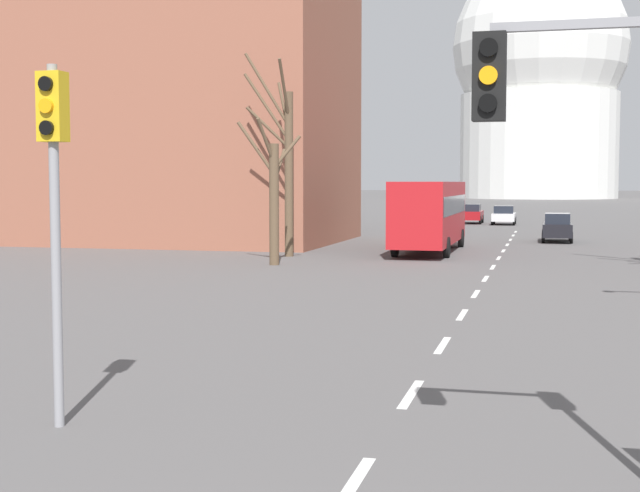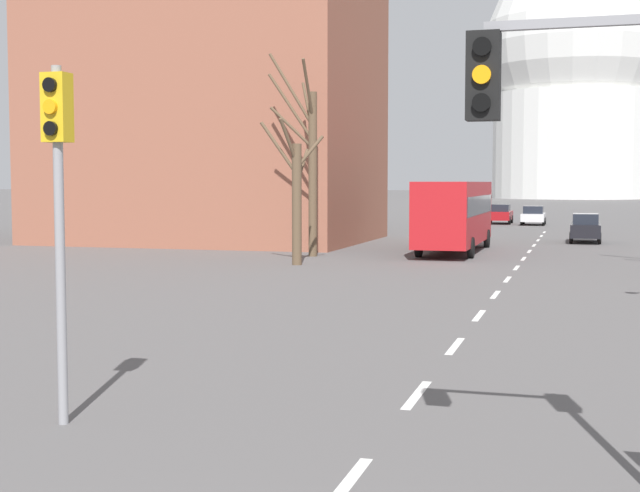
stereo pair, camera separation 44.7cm
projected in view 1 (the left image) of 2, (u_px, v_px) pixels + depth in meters
name	position (u px, v px, depth m)	size (l,w,h in m)	color
lane_stripe_0	(353.00, 484.00, 10.14)	(0.16, 2.00, 0.01)	silver
lane_stripe_1	(411.00, 394.00, 14.49)	(0.16, 2.00, 0.01)	silver
lane_stripe_2	(443.00, 345.00, 18.84)	(0.16, 2.00, 0.01)	silver
lane_stripe_3	(462.00, 315.00, 23.19)	(0.16, 2.00, 0.01)	silver
lane_stripe_4	(476.00, 294.00, 27.54)	(0.16, 2.00, 0.01)	silver
lane_stripe_5	(485.00, 279.00, 31.89)	(0.16, 2.00, 0.01)	silver
lane_stripe_6	(493.00, 267.00, 36.24)	(0.16, 2.00, 0.01)	silver
lane_stripe_7	(499.00, 258.00, 40.59)	(0.16, 2.00, 0.01)	silver
lane_stripe_8	(503.00, 251.00, 44.94)	(0.16, 2.00, 0.01)	silver
lane_stripe_9	(507.00, 245.00, 49.28)	(0.16, 2.00, 0.01)	silver
lane_stripe_10	(510.00, 240.00, 53.63)	(0.16, 2.00, 0.01)	silver
lane_stripe_11	(513.00, 235.00, 57.98)	(0.16, 2.00, 0.01)	silver
lane_stripe_12	(516.00, 232.00, 62.33)	(0.16, 2.00, 0.01)	silver
traffic_signal_near_right	(615.00, 122.00, 9.48)	(2.37, 0.34, 5.37)	gray
traffic_signal_near_left	(54.00, 176.00, 12.31)	(0.36, 0.34, 5.06)	gray
sedan_near_left	(471.00, 214.00, 75.00)	(1.95, 4.27, 1.64)	maroon
sedan_near_right	(557.00, 227.00, 51.63)	(1.72, 4.18, 1.67)	black
sedan_mid_centre	(504.00, 215.00, 72.89)	(1.90, 3.86, 1.55)	silver
city_bus	(430.00, 211.00, 44.02)	(2.66, 10.80, 3.48)	red
bare_tree_left_near	(273.00, 196.00, 37.03)	(2.63, 2.19, 6.08)	brown
bare_tree_left_far	(286.00, 160.00, 41.26)	(2.50, 2.48, 9.50)	brown
capitol_dome	(539.00, 79.00, 196.52)	(38.21, 38.21, 53.97)	silver
apartment_block_left	(186.00, 7.00, 51.76)	(18.00, 14.00, 27.31)	#935642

